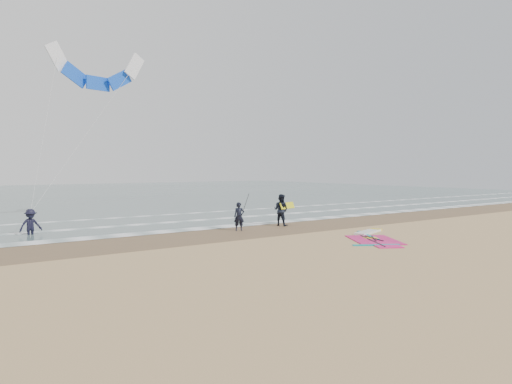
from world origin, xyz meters
TOP-DOWN VIEW (x-y plane):
  - ground at (0.00, 0.00)m, footprint 120.00×120.00m
  - sea_water at (0.00, 48.00)m, footprint 120.00×80.00m
  - wet_sand_band at (0.00, 6.00)m, footprint 120.00×5.00m
  - foam_waterline at (0.00, 10.44)m, footprint 120.00×9.15m
  - windsurf_rig at (3.53, 0.25)m, footprint 5.01×4.75m
  - person_standing at (-0.44, 6.34)m, footprint 0.68×0.58m
  - person_walking at (2.82, 6.74)m, footprint 1.04×1.14m
  - person_wading at (-10.17, 11.14)m, footprint 1.18×0.77m
  - held_pole at (-0.14, 6.34)m, footprint 0.17×0.86m
  - carried_kiteboard at (3.22, 6.64)m, footprint 1.30×0.51m
  - surf_kite at (-5.41, 15.35)m, footprint 7.99×4.52m

SIDE VIEW (x-z plane):
  - ground at x=0.00m, z-range 0.00..0.00m
  - wet_sand_band at x=0.00m, z-range 0.00..0.01m
  - sea_water at x=0.00m, z-range 0.00..0.02m
  - foam_waterline at x=0.00m, z-range 0.02..0.04m
  - windsurf_rig at x=3.53m, z-range -0.03..0.09m
  - person_standing at x=-0.44m, z-range 0.00..1.58m
  - person_wading at x=-10.17m, z-range 0.00..1.71m
  - person_walking at x=2.82m, z-range 0.00..1.90m
  - held_pole at x=-0.14m, z-range 0.25..2.07m
  - carried_kiteboard at x=3.22m, z-range 1.01..1.40m
  - surf_kite at x=-5.41m, z-range 4.53..14.64m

